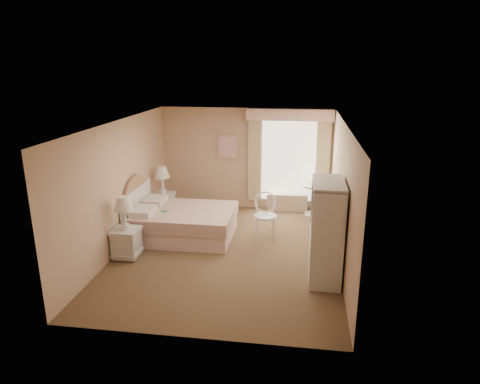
% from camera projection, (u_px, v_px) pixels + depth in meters
% --- Properties ---
extents(room, '(4.21, 5.51, 2.51)m').
position_uv_depth(room, '(227.00, 190.00, 7.97)').
color(room, brown).
rests_on(room, ground).
extents(window, '(2.05, 0.22, 2.51)m').
position_uv_depth(window, '(288.00, 157.00, 10.32)').
color(window, white).
rests_on(window, room).
extents(framed_art, '(0.52, 0.04, 0.62)m').
position_uv_depth(framed_art, '(228.00, 147.00, 10.52)').
color(framed_art, tan).
rests_on(framed_art, room).
extents(bed, '(2.09, 1.59, 1.40)m').
position_uv_depth(bed, '(180.00, 221.00, 8.98)').
color(bed, '#D7908B').
rests_on(bed, room).
extents(nightstand_near, '(0.49, 0.49, 1.18)m').
position_uv_depth(nightstand_near, '(126.00, 235.00, 7.98)').
color(nightstand_near, silver).
rests_on(nightstand_near, room).
extents(nightstand_far, '(0.50, 0.50, 1.21)m').
position_uv_depth(nightstand_far, '(163.00, 198.00, 10.10)').
color(nightstand_far, silver).
rests_on(nightstand_far, room).
extents(round_table, '(0.73, 0.73, 0.77)m').
position_uv_depth(round_table, '(316.00, 195.00, 10.22)').
color(round_table, silver).
rests_on(round_table, room).
extents(cafe_chair, '(0.51, 0.51, 0.97)m').
position_uv_depth(cafe_chair, '(265.00, 212.00, 8.89)').
color(cafe_chair, silver).
rests_on(cafe_chair, room).
extents(armoire, '(0.51, 1.03, 1.71)m').
position_uv_depth(armoire, '(326.00, 239.00, 7.14)').
color(armoire, silver).
rests_on(armoire, room).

